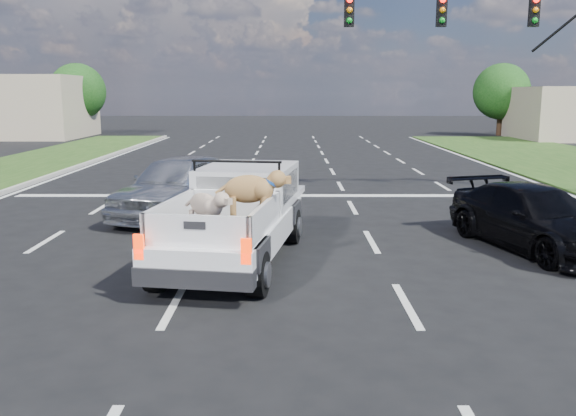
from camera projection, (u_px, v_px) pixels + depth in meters
The scene contains 9 objects.
ground at pixel (290, 305), 9.13m from camera, with size 160.00×160.00×0.00m, color black.
road_markings at pixel (290, 218), 15.58m from camera, with size 17.75×60.00×0.01m.
traffic_signal at pixel (525, 40), 18.56m from camera, with size 9.11×0.31×7.00m.
building_left at pixel (14, 107), 44.14m from camera, with size 10.00×8.00×4.40m, color tan.
tree_far_c at pixel (77, 92), 45.90m from camera, with size 4.20×4.20×5.40m.
tree_far_d at pixel (502, 92), 45.84m from camera, with size 4.20×4.20×5.40m.
pickup_truck at pixel (238, 214), 11.46m from camera, with size 2.60×5.32×1.91m.
silver_sedan at pixel (179, 185), 15.64m from camera, with size 1.91×4.75×1.62m, color silver.
black_coupe at pixel (535, 218), 12.36m from camera, with size 1.79×4.41×1.28m, color black.
Camera 1 is at (-0.02, -8.70, 3.12)m, focal length 38.00 mm.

